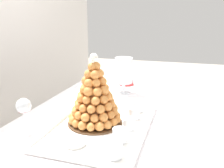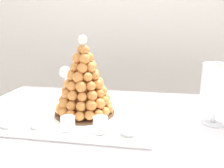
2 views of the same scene
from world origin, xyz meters
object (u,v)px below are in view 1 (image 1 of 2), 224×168
(dessert_cup_mid_left, at_px, (120,135))
(fruit_tart_plate, at_px, (126,84))
(dessert_cup_mid_right, at_px, (134,114))
(creme_brulee_ramekin, at_px, (75,141))
(wine_glass, at_px, (24,108))
(macaron_goblet, at_px, (124,71))
(dessert_cup_centre, at_px, (129,124))
(serving_tray, at_px, (102,126))
(croquembouche, at_px, (95,97))
(dessert_cup_right, at_px, (137,107))
(dessert_cup_left, at_px, (114,151))

(dessert_cup_mid_left, bearing_deg, fruit_tart_plate, 12.49)
(dessert_cup_mid_right, xyz_separation_m, fruit_tart_plate, (0.61, 0.19, -0.02))
(creme_brulee_ramekin, height_order, wine_glass, wine_glass)
(macaron_goblet, distance_m, fruit_tart_plate, 0.23)
(dessert_cup_centre, height_order, creme_brulee_ramekin, dessert_cup_centre)
(serving_tray, bearing_deg, wine_glass, 118.93)
(serving_tray, relative_size, wine_glass, 3.75)
(croquembouche, height_order, dessert_cup_right, croquembouche)
(dessert_cup_mid_left, height_order, dessert_cup_mid_right, same)
(dessert_cup_centre, relative_size, fruit_tart_plate, 0.26)
(croquembouche, xyz_separation_m, dessert_cup_mid_left, (-0.13, -0.16, -0.11))
(dessert_cup_left, bearing_deg, serving_tray, 28.67)
(dessert_cup_mid_right, bearing_deg, macaron_goblet, 21.21)
(dessert_cup_left, height_order, dessert_cup_mid_left, dessert_cup_mid_left)
(dessert_cup_centre, distance_m, creme_brulee_ramekin, 0.26)
(dessert_cup_left, relative_size, wine_glass, 0.37)
(dessert_cup_right, bearing_deg, dessert_cup_mid_left, -180.00)
(macaron_goblet, bearing_deg, dessert_cup_mid_left, -166.55)
(creme_brulee_ramekin, bearing_deg, dessert_cup_right, -21.30)
(dessert_cup_left, relative_size, fruit_tart_plate, 0.31)
(dessert_cup_right, distance_m, macaron_goblet, 0.37)
(dessert_cup_mid_left, relative_size, macaron_goblet, 0.24)
(dessert_cup_mid_left, relative_size, dessert_cup_centre, 1.11)
(croquembouche, distance_m, macaron_goblet, 0.52)
(fruit_tart_plate, bearing_deg, creme_brulee_ramekin, -178.45)
(dessert_cup_centre, bearing_deg, creme_brulee_ramekin, 138.53)
(macaron_goblet, bearing_deg, wine_glass, 160.26)
(dessert_cup_mid_left, height_order, macaron_goblet, macaron_goblet)
(dessert_cup_left, xyz_separation_m, dessert_cup_right, (0.45, 0.01, -0.00))
(dessert_cup_centre, bearing_deg, dessert_cup_mid_right, 2.62)
(dessert_cup_mid_left, xyz_separation_m, dessert_cup_mid_right, (0.24, -0.01, -0.00))
(dessert_cup_centre, distance_m, dessert_cup_mid_right, 0.12)
(macaron_goblet, bearing_deg, dessert_cup_mid_right, -158.79)
(dessert_cup_centre, distance_m, fruit_tart_plate, 0.75)
(dessert_cup_mid_left, relative_size, wine_glass, 0.36)
(dessert_cup_centre, bearing_deg, croquembouche, 84.99)
(dessert_cup_mid_right, xyz_separation_m, macaron_goblet, (0.42, 0.16, 0.12))
(croquembouche, bearing_deg, serving_tray, -111.88)
(creme_brulee_ramekin, relative_size, macaron_goblet, 0.33)
(serving_tray, distance_m, fruit_tart_plate, 0.73)
(croquembouche, bearing_deg, dessert_cup_mid_left, -130.26)
(serving_tray, bearing_deg, dessert_cup_left, -151.33)
(dessert_cup_left, xyz_separation_m, dessert_cup_centre, (0.23, 0.00, -0.00))
(croquembouche, bearing_deg, dessert_cup_left, -145.88)
(croquembouche, distance_m, dessert_cup_mid_right, 0.22)
(dessert_cup_centre, height_order, fruit_tart_plate, dessert_cup_centre)
(serving_tray, height_order, dessert_cup_centre, dessert_cup_centre)
(fruit_tart_plate, height_order, wine_glass, wine_glass)
(dessert_cup_left, xyz_separation_m, dessert_cup_mid_right, (0.35, 0.01, 0.00))
(dessert_cup_mid_left, xyz_separation_m, dessert_cup_centre, (0.12, -0.01, -0.00))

